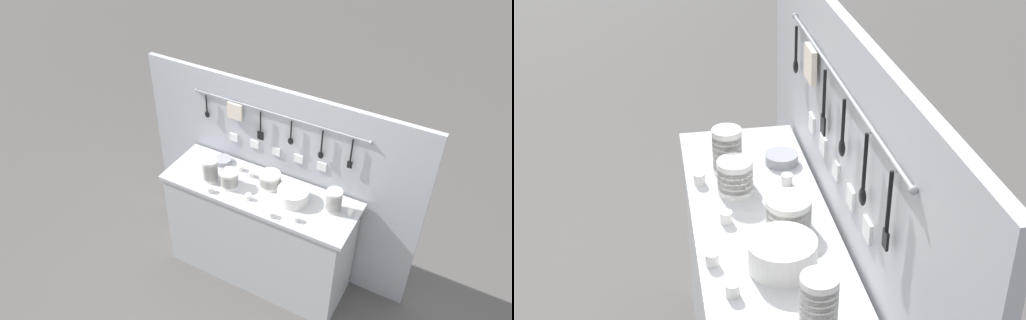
# 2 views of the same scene
# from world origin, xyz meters

# --- Properties ---
(ground_plane) EXTENTS (20.00, 20.00, 0.00)m
(ground_plane) POSITION_xyz_m (0.00, 0.00, 0.00)
(ground_plane) COLOR #514F4C
(counter) EXTENTS (1.51, 0.50, 0.91)m
(counter) POSITION_xyz_m (0.00, 0.00, 0.46)
(counter) COLOR #B7BABC
(counter) RESTS_ON ground
(back_wall) EXTENTS (2.31, 0.08, 1.63)m
(back_wall) POSITION_xyz_m (-0.00, 0.28, 0.82)
(back_wall) COLOR #A8AAB2
(back_wall) RESTS_ON ground
(bowl_stack_back_corner) EXTENTS (0.11, 0.11, 0.18)m
(bowl_stack_back_corner) POSITION_xyz_m (0.56, 0.07, 1.00)
(bowl_stack_back_corner) COLOR silver
(bowl_stack_back_corner) RESTS_ON counter
(bowl_stack_short_front) EXTENTS (0.12, 0.12, 0.19)m
(bowl_stack_short_front) POSITION_xyz_m (-0.38, -0.08, 1.01)
(bowl_stack_short_front) COLOR silver
(bowl_stack_short_front) RESTS_ON counter
(bowl_stack_nested_right) EXTENTS (0.16, 0.16, 0.11)m
(bowl_stack_nested_right) POSITION_xyz_m (0.04, 0.08, 0.97)
(bowl_stack_nested_right) COLOR silver
(bowl_stack_nested_right) RESTS_ON counter
(bowl_stack_wide_centre) EXTENTS (0.13, 0.13, 0.14)m
(bowl_stack_wide_centre) POSITION_xyz_m (-0.22, -0.07, 0.98)
(bowl_stack_wide_centre) COLOR silver
(bowl_stack_wide_centre) RESTS_ON counter
(plate_stack) EXTENTS (0.23, 0.23, 0.10)m
(plate_stack) POSITION_xyz_m (0.27, 0.02, 0.96)
(plate_stack) COLOR silver
(plate_stack) RESTS_ON counter
(steel_mixing_bowl) EXTENTS (0.14, 0.14, 0.04)m
(steel_mixing_bowl) POSITION_xyz_m (-0.41, 0.15, 0.93)
(steel_mixing_bowl) COLOR #93969E
(steel_mixing_bowl) RESTS_ON counter
(cup_front_left) EXTENTS (0.04, 0.04, 0.04)m
(cup_front_left) POSITION_xyz_m (-0.24, 0.13, 0.94)
(cup_front_left) COLOR silver
(cup_front_left) RESTS_ON counter
(cup_by_caddy) EXTENTS (0.04, 0.04, 0.04)m
(cup_by_caddy) POSITION_xyz_m (-0.13, 0.11, 0.94)
(cup_by_caddy) COLOR silver
(cup_by_caddy) RESTS_ON counter
(cup_centre) EXTENTS (0.04, 0.04, 0.04)m
(cup_centre) POSITION_xyz_m (0.22, -0.20, 0.94)
(cup_centre) COLOR silver
(cup_centre) RESTS_ON counter
(cup_edge_near) EXTENTS (0.04, 0.04, 0.04)m
(cup_edge_near) POSITION_xyz_m (0.38, -0.16, 0.94)
(cup_edge_near) COLOR silver
(cup_edge_near) RESTS_ON counter
(cup_mid_row) EXTENTS (0.04, 0.04, 0.04)m
(cup_mid_row) POSITION_xyz_m (-0.30, -0.20, 0.94)
(cup_mid_row) COLOR silver
(cup_mid_row) RESTS_ON counter
(cup_beside_plates) EXTENTS (0.04, 0.04, 0.04)m
(cup_beside_plates) POSITION_xyz_m (-0.02, -0.13, 0.94)
(cup_beside_plates) COLOR silver
(cup_beside_plates) RESTS_ON counter
(cup_edge_far) EXTENTS (0.04, 0.04, 0.04)m
(cup_edge_far) POSITION_xyz_m (0.69, 0.08, 0.94)
(cup_edge_far) COLOR silver
(cup_edge_far) RESTS_ON counter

